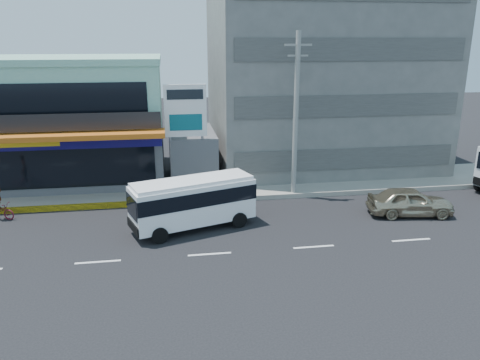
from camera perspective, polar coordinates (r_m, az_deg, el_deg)
name	(u,v)px	position (r m, az deg, el deg)	size (l,w,h in m)	color
ground	(210,254)	(21.90, -3.73, -9.01)	(120.00, 120.00, 0.00)	black
sidewalk	(270,185)	(31.34, 3.72, -0.61)	(70.00, 5.00, 0.30)	gray
shop_building	(74,122)	(34.61, -19.56, 6.68)	(12.40, 11.70, 8.00)	#494A4E
concrete_building	(321,74)	(36.65, 9.82, 12.65)	(16.00, 12.00, 14.00)	gray
gap_structure	(192,156)	(32.63, -5.81, 2.96)	(3.00, 6.00, 3.50)	#494A4E
satellite_dish	(193,133)	(31.26, -5.80, 5.77)	(1.50, 1.50, 0.15)	slate
billboard	(186,117)	(29.23, -6.65, 7.66)	(2.60, 0.18, 6.90)	gray
utility_pole_near	(296,115)	(28.46, 6.82, 7.86)	(1.60, 0.30, 10.00)	#999993
minibus	(193,199)	(24.24, -5.75, -2.38)	(6.70, 3.96, 2.67)	white
sedan	(410,201)	(27.90, 20.04, -2.48)	(1.88, 4.66, 1.59)	tan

